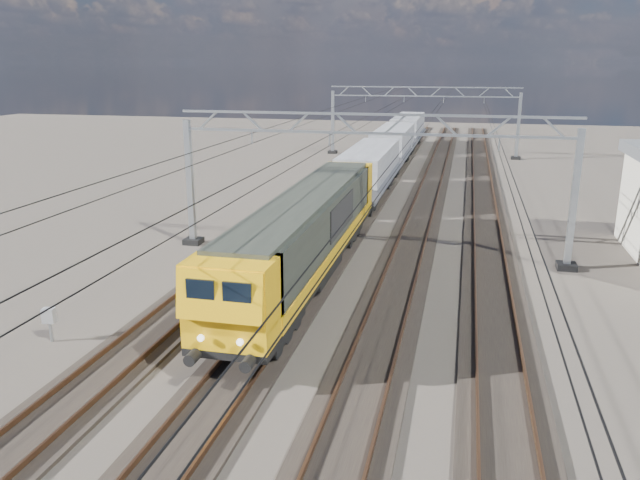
% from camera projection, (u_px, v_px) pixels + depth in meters
% --- Properties ---
extents(ground, '(160.00, 160.00, 0.00)m').
position_uv_depth(ground, '(354.00, 281.00, 27.83)').
color(ground, black).
rests_on(ground, ground).
extents(track_outer_west, '(2.60, 140.00, 0.30)m').
position_uv_depth(track_outer_west, '(227.00, 270.00, 29.13)').
color(track_outer_west, black).
rests_on(track_outer_west, ground).
extents(track_loco, '(2.60, 140.00, 0.30)m').
position_uv_depth(track_loco, '(310.00, 277.00, 28.25)').
color(track_loco, black).
rests_on(track_loco, ground).
extents(track_inner_east, '(2.60, 140.00, 0.30)m').
position_uv_depth(track_inner_east, '(398.00, 283.00, 27.37)').
color(track_inner_east, black).
rests_on(track_inner_east, ground).
extents(track_outer_east, '(2.60, 140.00, 0.30)m').
position_uv_depth(track_outer_east, '(492.00, 291.00, 26.50)').
color(track_outer_east, black).
rests_on(track_outer_east, ground).
extents(catenary_gantry_mid, '(19.90, 0.90, 7.11)m').
position_uv_depth(catenary_gantry_mid, '(369.00, 179.00, 30.51)').
color(catenary_gantry_mid, '#979FA5').
rests_on(catenary_gantry_mid, ground).
extents(catenary_gantry_far, '(19.90, 0.90, 7.11)m').
position_uv_depth(catenary_gantry_far, '(423.00, 118.00, 64.23)').
color(catenary_gantry_far, '#979FA5').
rests_on(catenary_gantry_far, ground).
extents(overhead_wires, '(12.03, 140.00, 0.53)m').
position_uv_depth(overhead_wires, '(381.00, 133.00, 33.75)').
color(overhead_wires, black).
rests_on(overhead_wires, ground).
extents(locomotive, '(2.76, 21.10, 3.62)m').
position_uv_depth(locomotive, '(308.00, 231.00, 27.25)').
color(locomotive, black).
rests_on(locomotive, ground).
extents(hopper_wagon_lead, '(3.38, 13.00, 3.25)m').
position_uv_depth(hopper_wagon_lead, '(370.00, 169.00, 43.85)').
color(hopper_wagon_lead, black).
rests_on(hopper_wagon_lead, ground).
extents(hopper_wagon_mid, '(3.38, 13.00, 3.25)m').
position_uv_depth(hopper_wagon_mid, '(393.00, 144.00, 57.15)').
color(hopper_wagon_mid, black).
rests_on(hopper_wagon_mid, ground).
extents(hopper_wagon_third, '(3.38, 13.00, 3.25)m').
position_uv_depth(hopper_wagon_third, '(408.00, 129.00, 70.45)').
color(hopper_wagon_third, black).
rests_on(hopper_wagon_third, ground).
extents(trackside_cabinet, '(0.47, 0.39, 1.24)m').
position_uv_depth(trackside_cabinet, '(49.00, 316.00, 21.58)').
color(trackside_cabinet, '#979FA5').
rests_on(trackside_cabinet, ground).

